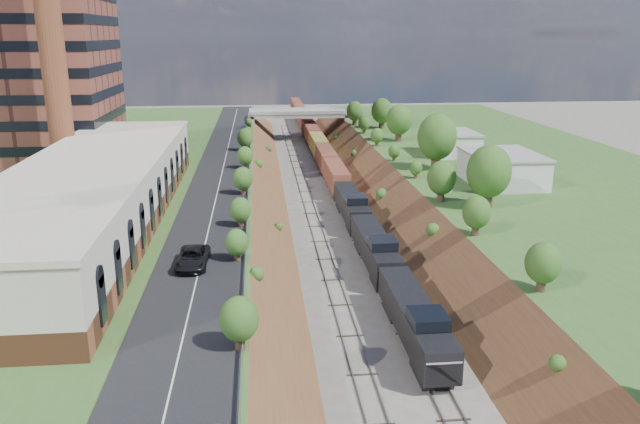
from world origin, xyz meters
TOP-DOWN VIEW (x-y plane):
  - platform_left at (-33.00, 60.00)m, footprint 44.00×180.00m
  - platform_right at (33.00, 60.00)m, footprint 44.00×180.00m
  - embankment_left at (-11.00, 60.00)m, footprint 10.00×180.00m
  - embankment_right at (11.00, 60.00)m, footprint 10.00×180.00m
  - rail_left_track at (-2.60, 60.00)m, footprint 1.58×180.00m
  - rail_right_track at (2.60, 60.00)m, footprint 1.58×180.00m
  - road at (-15.50, 60.00)m, footprint 8.00×180.00m
  - guardrail at (-11.40, 59.80)m, footprint 0.10×171.00m
  - commercial_building at (-28.00, 38.00)m, footprint 14.30×62.30m
  - smokestack at (-36.00, 56.00)m, footprint 3.20×3.20m
  - overpass at (0.00, 122.00)m, footprint 24.50×8.30m
  - white_building_near at (23.50, 52.00)m, footprint 9.00×12.00m
  - white_building_far at (23.00, 74.00)m, footprint 8.00×10.00m
  - tree_right_large at (17.00, 40.00)m, footprint 5.25×5.25m
  - tree_left_crest at (-11.80, 20.00)m, footprint 2.45×2.45m
  - freight_train at (2.60, 99.47)m, footprint 2.83×175.22m
  - suv at (-16.10, 23.47)m, footprint 2.90×5.89m

SIDE VIEW (x-z plane):
  - embankment_left at x=-11.00m, z-range -5.00..5.00m
  - embankment_right at x=11.00m, z-range -5.00..5.00m
  - rail_left_track at x=-2.60m, z-range 0.00..0.18m
  - rail_right_track at x=2.60m, z-range 0.00..0.18m
  - freight_train at x=2.60m, z-range 0.22..4.77m
  - platform_left at x=-33.00m, z-range 0.00..5.00m
  - platform_right at x=33.00m, z-range 0.00..5.00m
  - overpass at x=0.00m, z-range 1.22..8.62m
  - road at x=-15.50m, z-range 5.00..5.10m
  - guardrail at x=-11.40m, z-range 5.20..5.90m
  - suv at x=-16.10m, z-range 5.10..6.71m
  - white_building_far at x=23.00m, z-range 5.00..8.60m
  - white_building_near at x=23.50m, z-range 5.00..9.00m
  - tree_left_crest at x=-11.80m, z-range 5.26..8.82m
  - commercial_building at x=-28.00m, z-range 5.01..12.01m
  - tree_right_large at x=17.00m, z-range 5.58..13.19m
  - smokestack at x=-36.00m, z-range 5.00..45.00m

